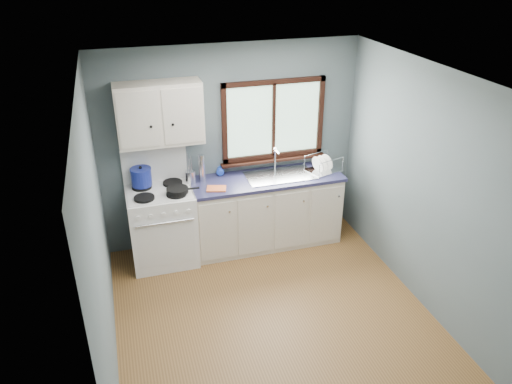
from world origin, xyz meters
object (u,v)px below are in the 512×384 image
object	(u,v)px
gas_range	(162,224)
base_cabinets	(266,214)
utensil_crock	(190,177)
dish_rack	(323,167)
skillet	(178,190)
stockpot	(141,177)
thermos	(202,168)
sink	(280,180)

from	to	relation	value
gas_range	base_cabinets	distance (m)	1.31
utensil_crock	dish_rack	bearing A→B (deg)	-4.44
base_cabinets	utensil_crock	distance (m)	1.09
gas_range	skillet	world-z (taller)	gas_range
base_cabinets	stockpot	xyz separation A→B (m)	(-1.48, 0.13, 0.66)
base_cabinets	skillet	world-z (taller)	skillet
gas_range	skillet	xyz separation A→B (m)	(0.20, -0.15, 0.49)
gas_range	dish_rack	distance (m)	2.10
gas_range	stockpot	world-z (taller)	gas_range
stockpot	thermos	world-z (taller)	thermos
gas_range	stockpot	size ratio (longest dim) A/B	5.17
skillet	thermos	world-z (taller)	thermos
skillet	dish_rack	distance (m)	1.86
utensil_crock	stockpot	bearing A→B (deg)	178.19
thermos	skillet	bearing A→B (deg)	-137.54
stockpot	dish_rack	size ratio (longest dim) A/B	0.55
stockpot	base_cabinets	bearing A→B (deg)	-5.18
stockpot	utensil_crock	size ratio (longest dim) A/B	0.68
utensil_crock	sink	bearing A→B (deg)	-6.10
skillet	thermos	bearing A→B (deg)	44.46
skillet	dish_rack	xyz separation A→B (m)	(1.85, 0.16, -0.01)
base_cabinets	thermos	world-z (taller)	thermos
base_cabinets	thermos	bearing A→B (deg)	169.24
utensil_crock	thermos	distance (m)	0.17
gas_range	sink	world-z (taller)	gas_range
stockpot	utensil_crock	bearing A→B (deg)	-1.81
base_cabinets	sink	xyz separation A→B (m)	(0.18, -0.00, 0.45)
sink	dish_rack	world-z (taller)	sink
utensil_crock	dish_rack	world-z (taller)	utensil_crock
skillet	stockpot	world-z (taller)	stockpot
sink	thermos	bearing A→B (deg)	171.23
utensil_crock	gas_range	bearing A→B (deg)	-161.16
utensil_crock	thermos	size ratio (longest dim) A/B	1.17
skillet	utensil_crock	size ratio (longest dim) A/B	0.98
gas_range	thermos	distance (m)	0.82
skillet	sink	bearing A→B (deg)	9.45
gas_range	utensil_crock	distance (m)	0.66
dish_rack	stockpot	bearing A→B (deg)	158.64
stockpot	sink	bearing A→B (deg)	-4.63
gas_range	dish_rack	world-z (taller)	gas_range
dish_rack	gas_range	bearing A→B (deg)	162.59
base_cabinets	sink	world-z (taller)	sink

